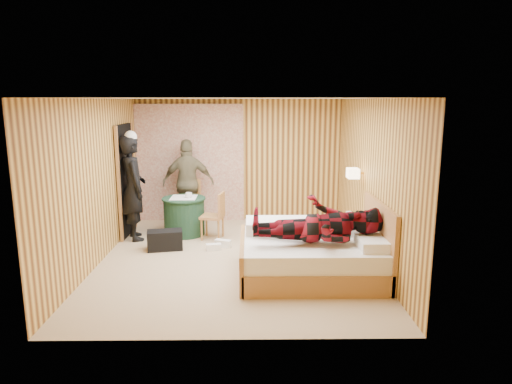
{
  "coord_description": "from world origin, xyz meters",
  "views": [
    {
      "loc": [
        0.24,
        -6.9,
        2.48
      ],
      "look_at": [
        0.33,
        0.16,
        1.05
      ],
      "focal_mm": 32.0,
      "sensor_mm": 36.0,
      "label": 1
    }
  ],
  "objects_px": {
    "round_table": "(184,216)",
    "chair_far": "(189,199)",
    "duffel_bag": "(165,240)",
    "wall_lamp": "(353,173)",
    "nightstand": "(350,235)",
    "man_on_bed": "(318,214)",
    "bed": "(313,254)",
    "man_at_table": "(188,183)",
    "chair_near": "(216,212)",
    "woman_standing": "(133,188)"
  },
  "relations": [
    {
      "from": "nightstand",
      "to": "round_table",
      "type": "relative_size",
      "value": 0.72
    },
    {
      "from": "round_table",
      "to": "man_at_table",
      "type": "distance_m",
      "value": 0.84
    },
    {
      "from": "wall_lamp",
      "to": "man_on_bed",
      "type": "height_order",
      "value": "man_on_bed"
    },
    {
      "from": "chair_far",
      "to": "duffel_bag",
      "type": "bearing_deg",
      "value": -88.71
    },
    {
      "from": "wall_lamp",
      "to": "round_table",
      "type": "relative_size",
      "value": 0.32
    },
    {
      "from": "wall_lamp",
      "to": "chair_near",
      "type": "xyz_separation_m",
      "value": [
        -2.3,
        0.61,
        -0.8
      ]
    },
    {
      "from": "man_on_bed",
      "to": "chair_far",
      "type": "bearing_deg",
      "value": 126.09
    },
    {
      "from": "chair_far",
      "to": "chair_near",
      "type": "relative_size",
      "value": 1.09
    },
    {
      "from": "round_table",
      "to": "woman_standing",
      "type": "height_order",
      "value": "woman_standing"
    },
    {
      "from": "wall_lamp",
      "to": "chair_near",
      "type": "height_order",
      "value": "wall_lamp"
    },
    {
      "from": "duffel_bag",
      "to": "man_at_table",
      "type": "distance_m",
      "value": 1.71
    },
    {
      "from": "chair_far",
      "to": "duffel_bag",
      "type": "xyz_separation_m",
      "value": [
        -0.22,
        -1.52,
        -0.38
      ]
    },
    {
      "from": "man_at_table",
      "to": "round_table",
      "type": "bearing_deg",
      "value": 87.0
    },
    {
      "from": "wall_lamp",
      "to": "round_table",
      "type": "height_order",
      "value": "wall_lamp"
    },
    {
      "from": "wall_lamp",
      "to": "duffel_bag",
      "type": "height_order",
      "value": "wall_lamp"
    },
    {
      "from": "bed",
      "to": "chair_near",
      "type": "xyz_separation_m",
      "value": [
        -1.5,
        1.76,
        0.19
      ]
    },
    {
      "from": "nightstand",
      "to": "round_table",
      "type": "height_order",
      "value": "round_table"
    },
    {
      "from": "chair_near",
      "to": "man_at_table",
      "type": "height_order",
      "value": "man_at_table"
    },
    {
      "from": "chair_far",
      "to": "bed",
      "type": "bearing_deg",
      "value": -42.4
    },
    {
      "from": "bed",
      "to": "chair_far",
      "type": "xyz_separation_m",
      "value": [
        -2.11,
        2.7,
        0.23
      ]
    },
    {
      "from": "wall_lamp",
      "to": "duffel_bag",
      "type": "distance_m",
      "value": 3.33
    },
    {
      "from": "nightstand",
      "to": "duffel_bag",
      "type": "height_order",
      "value": "nightstand"
    },
    {
      "from": "wall_lamp",
      "to": "chair_near",
      "type": "relative_size",
      "value": 0.3
    },
    {
      "from": "nightstand",
      "to": "man_at_table",
      "type": "bearing_deg",
      "value": 149.48
    },
    {
      "from": "bed",
      "to": "nightstand",
      "type": "bearing_deg",
      "value": 53.83
    },
    {
      "from": "wall_lamp",
      "to": "man_on_bed",
      "type": "distance_m",
      "value": 1.62
    },
    {
      "from": "bed",
      "to": "chair_far",
      "type": "height_order",
      "value": "bed"
    },
    {
      "from": "wall_lamp",
      "to": "bed",
      "type": "height_order",
      "value": "wall_lamp"
    },
    {
      "from": "duffel_bag",
      "to": "man_on_bed",
      "type": "distance_m",
      "value": 2.86
    },
    {
      "from": "chair_far",
      "to": "duffel_bag",
      "type": "height_order",
      "value": "chair_far"
    },
    {
      "from": "wall_lamp",
      "to": "nightstand",
      "type": "relative_size",
      "value": 0.45
    },
    {
      "from": "wall_lamp",
      "to": "chair_near",
      "type": "bearing_deg",
      "value": 165.19
    },
    {
      "from": "chair_far",
      "to": "man_at_table",
      "type": "relative_size",
      "value": 0.54
    },
    {
      "from": "round_table",
      "to": "chair_far",
      "type": "height_order",
      "value": "chair_far"
    },
    {
      "from": "chair_far",
      "to": "chair_near",
      "type": "xyz_separation_m",
      "value": [
        0.6,
        -0.93,
        -0.04
      ]
    },
    {
      "from": "duffel_bag",
      "to": "woman_standing",
      "type": "relative_size",
      "value": 0.31
    },
    {
      "from": "chair_near",
      "to": "woman_standing",
      "type": "xyz_separation_m",
      "value": [
        -1.47,
        0.04,
        0.44
      ]
    },
    {
      "from": "nightstand",
      "to": "man_on_bed",
      "type": "height_order",
      "value": "man_on_bed"
    },
    {
      "from": "round_table",
      "to": "man_on_bed",
      "type": "height_order",
      "value": "man_on_bed"
    },
    {
      "from": "man_at_table",
      "to": "chair_near",
      "type": "bearing_deg",
      "value": 119.62
    },
    {
      "from": "bed",
      "to": "round_table",
      "type": "xyz_separation_m",
      "value": [
        -2.12,
        2.05,
        0.05
      ]
    },
    {
      "from": "wall_lamp",
      "to": "duffel_bag",
      "type": "xyz_separation_m",
      "value": [
        -3.13,
        0.02,
        -1.14
      ]
    },
    {
      "from": "man_at_table",
      "to": "man_on_bed",
      "type": "xyz_separation_m",
      "value": [
        2.15,
        -2.96,
        0.1
      ]
    },
    {
      "from": "chair_near",
      "to": "woman_standing",
      "type": "height_order",
      "value": "woman_standing"
    },
    {
      "from": "bed",
      "to": "duffel_bag",
      "type": "bearing_deg",
      "value": 153.17
    },
    {
      "from": "wall_lamp",
      "to": "duffel_bag",
      "type": "relative_size",
      "value": 0.45
    },
    {
      "from": "wall_lamp",
      "to": "round_table",
      "type": "bearing_deg",
      "value": 162.86
    },
    {
      "from": "round_table",
      "to": "chair_near",
      "type": "height_order",
      "value": "chair_near"
    },
    {
      "from": "bed",
      "to": "round_table",
      "type": "distance_m",
      "value": 2.95
    },
    {
      "from": "nightstand",
      "to": "man_at_table",
      "type": "height_order",
      "value": "man_at_table"
    }
  ]
}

